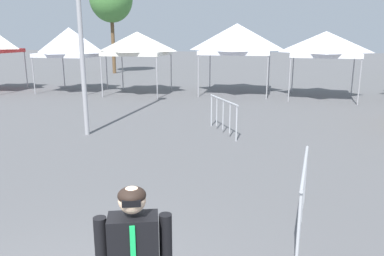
{
  "coord_description": "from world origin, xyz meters",
  "views": [
    {
      "loc": [
        1.99,
        -2.52,
        2.97
      ],
      "look_at": [
        0.43,
        4.18,
        1.3
      ],
      "focal_mm": 35.57,
      "sensor_mm": 36.0,
      "label": 1
    }
  ],
  "objects_px": {
    "canopy_tent_far_right": "(70,42)",
    "crowd_barrier_near_person": "(223,109)",
    "canopy_tent_behind_right": "(237,39)",
    "crowd_barrier_by_lift": "(303,184)",
    "canopy_tent_far_left": "(137,44)",
    "canopy_tent_behind_left": "(326,44)"
  },
  "relations": [
    {
      "from": "canopy_tent_behind_right",
      "to": "crowd_barrier_near_person",
      "type": "xyz_separation_m",
      "value": [
        0.63,
        -8.59,
        -2.06
      ]
    },
    {
      "from": "canopy_tent_behind_right",
      "to": "crowd_barrier_by_lift",
      "type": "xyz_separation_m",
      "value": [
        2.74,
        -14.34,
        -2.06
      ]
    },
    {
      "from": "canopy_tent_far_right",
      "to": "crowd_barrier_near_person",
      "type": "distance_m",
      "value": 11.98
    },
    {
      "from": "canopy_tent_far_left",
      "to": "canopy_tent_behind_left",
      "type": "relative_size",
      "value": 0.95
    },
    {
      "from": "canopy_tent_far_right",
      "to": "canopy_tent_behind_right",
      "type": "xyz_separation_m",
      "value": [
        8.74,
        1.37,
        0.18
      ]
    },
    {
      "from": "canopy_tent_far_left",
      "to": "crowd_barrier_near_person",
      "type": "relative_size",
      "value": 1.74
    },
    {
      "from": "crowd_barrier_by_lift",
      "to": "canopy_tent_far_left",
      "type": "bearing_deg",
      "value": 120.54
    },
    {
      "from": "canopy_tent_behind_right",
      "to": "canopy_tent_behind_left",
      "type": "xyz_separation_m",
      "value": [
        4.29,
        -0.71,
        -0.23
      ]
    },
    {
      "from": "canopy_tent_far_right",
      "to": "canopy_tent_behind_right",
      "type": "height_order",
      "value": "canopy_tent_behind_right"
    },
    {
      "from": "canopy_tent_behind_right",
      "to": "canopy_tent_behind_left",
      "type": "relative_size",
      "value": 1.08
    },
    {
      "from": "canopy_tent_far_right",
      "to": "canopy_tent_behind_right",
      "type": "relative_size",
      "value": 0.95
    },
    {
      "from": "canopy_tent_behind_right",
      "to": "crowd_barrier_near_person",
      "type": "distance_m",
      "value": 8.86
    },
    {
      "from": "crowd_barrier_by_lift",
      "to": "crowd_barrier_near_person",
      "type": "bearing_deg",
      "value": 110.17
    },
    {
      "from": "crowd_barrier_by_lift",
      "to": "canopy_tent_behind_left",
      "type": "bearing_deg",
      "value": 83.5
    },
    {
      "from": "crowd_barrier_by_lift",
      "to": "canopy_tent_behind_right",
      "type": "bearing_deg",
      "value": 100.82
    },
    {
      "from": "canopy_tent_behind_right",
      "to": "canopy_tent_far_right",
      "type": "bearing_deg",
      "value": -171.07
    },
    {
      "from": "canopy_tent_far_right",
      "to": "canopy_tent_behind_right",
      "type": "distance_m",
      "value": 8.85
    },
    {
      "from": "canopy_tent_far_right",
      "to": "crowd_barrier_by_lift",
      "type": "bearing_deg",
      "value": -48.47
    },
    {
      "from": "crowd_barrier_near_person",
      "to": "canopy_tent_far_right",
      "type": "bearing_deg",
      "value": 142.41
    },
    {
      "from": "canopy_tent_behind_left",
      "to": "crowd_barrier_near_person",
      "type": "height_order",
      "value": "canopy_tent_behind_left"
    },
    {
      "from": "crowd_barrier_near_person",
      "to": "crowd_barrier_by_lift",
      "type": "bearing_deg",
      "value": -69.83
    },
    {
      "from": "canopy_tent_behind_right",
      "to": "crowd_barrier_by_lift",
      "type": "height_order",
      "value": "canopy_tent_behind_right"
    }
  ]
}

